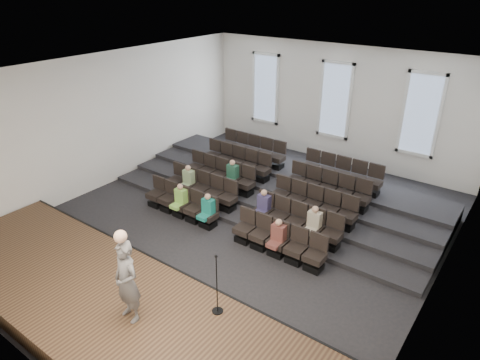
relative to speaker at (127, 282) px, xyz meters
name	(u,v)px	position (x,y,z in m)	size (l,w,h in m)	color
ground	(237,225)	(-0.91, 5.17, -1.48)	(14.00, 14.00, 0.00)	black
ceiling	(236,72)	(-0.91, 5.17, 3.53)	(12.00, 14.00, 0.02)	white
wall_back	(335,105)	(-0.91, 12.19, 1.02)	(12.00, 0.04, 5.00)	white
wall_front	(10,271)	(-0.91, -1.85, 1.02)	(12.00, 0.04, 5.00)	white
wall_left	(109,120)	(-6.93, 5.17, 1.02)	(0.04, 14.00, 5.00)	white
wall_right	(447,214)	(5.11, 5.17, 1.02)	(0.04, 14.00, 5.00)	white
stage	(110,307)	(-0.91, 0.07, -1.23)	(11.80, 3.60, 0.50)	#513A22
stage_lip	(163,270)	(-0.91, 1.84, -1.23)	(11.80, 0.06, 0.52)	black
risers	(286,186)	(-0.91, 8.34, -1.29)	(11.80, 4.80, 0.60)	black
seating_rows	(263,190)	(-0.91, 6.71, -0.80)	(6.80, 4.70, 1.67)	black
windows	(335,100)	(-0.91, 12.12, 1.22)	(8.44, 0.10, 3.24)	white
audience	(235,201)	(-1.09, 5.32, -0.70)	(5.45, 2.64, 1.10)	#8CCD52
speaker	(127,282)	(0.00, 0.00, 0.00)	(0.72, 0.47, 1.97)	#615D5B
mic_stand	(217,295)	(1.45, 1.28, -0.52)	(0.26, 0.26, 1.56)	black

